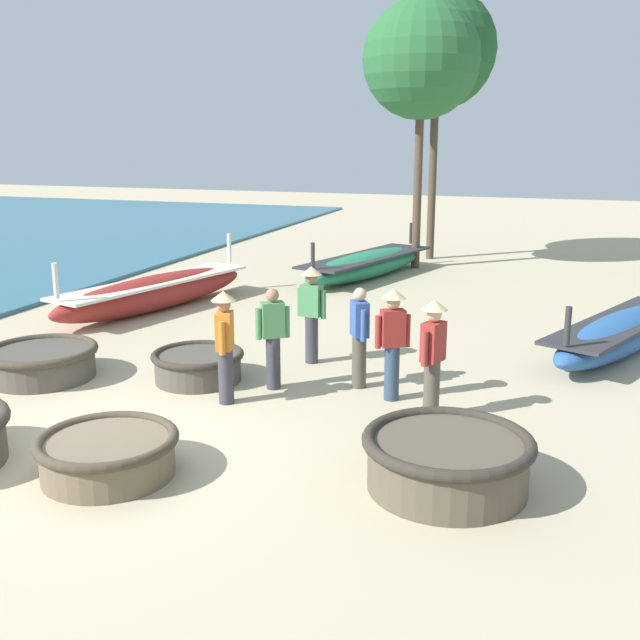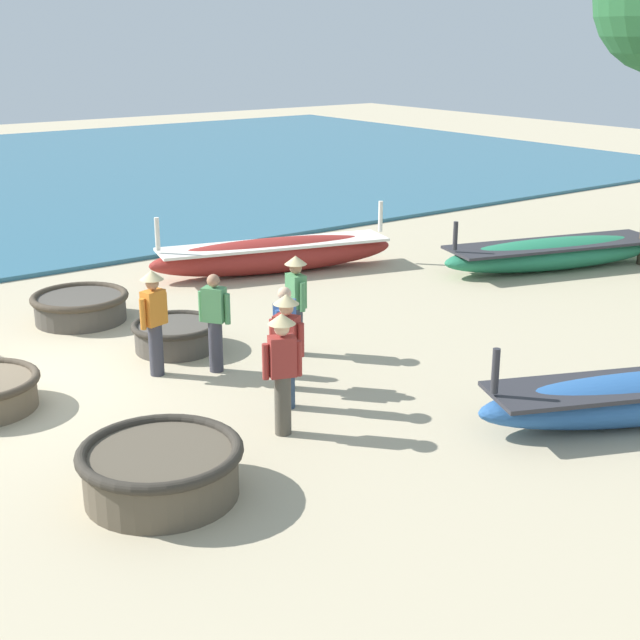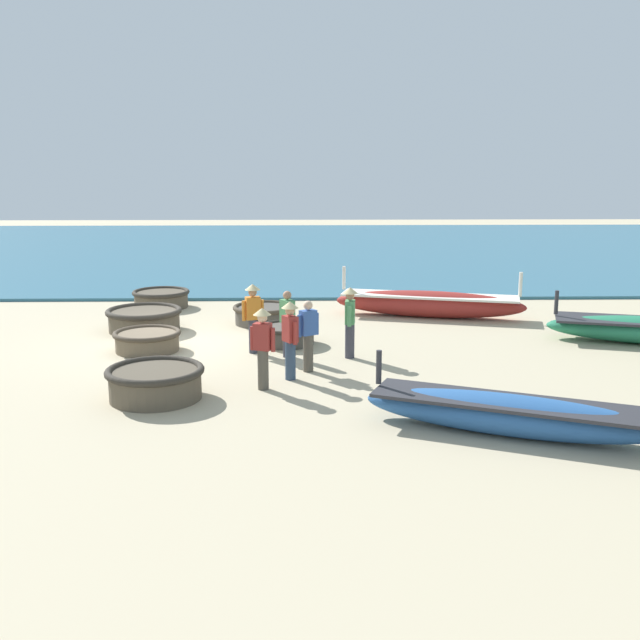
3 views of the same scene
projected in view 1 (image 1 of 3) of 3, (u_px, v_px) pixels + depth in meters
name	position (u px, v px, depth m)	size (l,w,h in m)	color
ground_plane	(87.00, 450.00, 9.27)	(80.00, 80.00, 0.00)	#BCAD8C
coracle_far_right	(108.00, 453.00, 8.54)	(1.63, 1.63, 0.49)	brown
coracle_upturned	(42.00, 361.00, 11.94)	(1.77, 1.77, 0.52)	#4C473F
coracle_nearest	(447.00, 459.00, 8.21)	(1.90, 1.90, 0.63)	brown
coracle_beside_post	(198.00, 365.00, 11.83)	(1.46, 1.46, 0.48)	#4C473F
long_boat_white_hull	(620.00, 333.00, 13.36)	(2.89, 4.99, 1.23)	#285693
long_boat_blue_hull	(155.00, 292.00, 16.57)	(2.41, 5.64, 1.42)	maroon
long_boat_red_hull	(366.00, 264.00, 20.31)	(2.71, 5.58, 1.25)	#237551
fisherman_standing_left	(273.00, 336.00, 11.33)	(0.45, 0.37, 1.57)	#383842
fisherman_hauling	(433.00, 351.00, 10.11)	(0.36, 0.50, 1.67)	#4C473D
fisherman_by_coracle	(393.00, 337.00, 10.82)	(0.47, 0.36, 1.67)	#2D425B
fisherman_crouching	(359.00, 335.00, 11.38)	(0.37, 0.47, 1.57)	#4C473D
fisherman_standing_right	(225.00, 340.00, 10.67)	(0.36, 0.51, 1.67)	#383842
fisherman_with_hat	(312.00, 308.00, 12.60)	(0.53, 0.36, 1.67)	#383842
tree_left_mid	(422.00, 60.00, 20.51)	(3.26, 3.26, 7.42)	#4C3D2D
tree_right_mid	(437.00, 50.00, 21.95)	(3.49, 3.49, 7.95)	#4C3D2D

